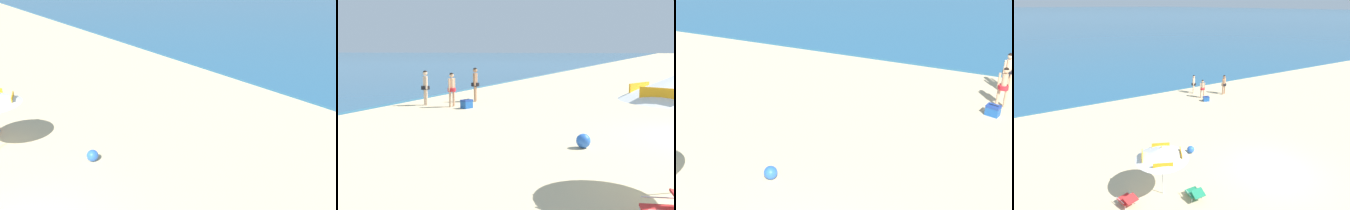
# 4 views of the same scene
# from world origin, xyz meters

# --- Properties ---
(ground_plane) EXTENTS (800.00, 800.00, 0.00)m
(ground_plane) POSITION_xyz_m (0.00, 0.00, 0.00)
(ground_plane) COLOR #D1BA8E
(ocean_water) EXTENTS (800.00, 800.00, 0.10)m
(ocean_water) POSITION_xyz_m (0.00, 413.64, 0.05)
(ocean_water) COLOR #285B7F
(ocean_water) RESTS_ON ground
(beach_umbrella_striped_main) EXTENTS (2.21, 2.20, 2.27)m
(beach_umbrella_striped_main) POSITION_xyz_m (-5.32, 1.11, 1.97)
(beach_umbrella_striped_main) COLOR silver
(beach_umbrella_striped_main) RESTS_ON ground
(lounge_chair_under_umbrella) EXTENTS (0.73, 0.95, 0.49)m
(lounge_chair_under_umbrella) POSITION_xyz_m (-6.84, 1.18, 0.28)
(lounge_chair_under_umbrella) COLOR red
(lounge_chair_under_umbrella) RESTS_ON ground
(lounge_chair_beside_umbrella) EXTENTS (0.60, 0.89, 0.51)m
(lounge_chair_beside_umbrella) POSITION_xyz_m (-4.30, 0.17, 0.28)
(lounge_chair_beside_umbrella) COLOR #1E7F56
(lounge_chair_beside_umbrella) RESTS_ON ground
(person_standing_near_shore) EXTENTS (0.47, 0.39, 1.59)m
(person_standing_near_shore) POSITION_xyz_m (3.16, 10.68, 0.92)
(person_standing_near_shore) COLOR #D8A87F
(person_standing_near_shore) RESTS_ON ground
(person_standing_beside) EXTENTS (0.41, 0.41, 1.66)m
(person_standing_beside) POSITION_xyz_m (3.21, 12.15, 0.96)
(person_standing_beside) COLOR beige
(person_standing_beside) RESTS_ON ground
(person_wading_in) EXTENTS (0.49, 0.42, 1.73)m
(person_wading_in) POSITION_xyz_m (5.38, 10.58, 1.00)
(person_wading_in) COLOR tan
(person_wading_in) RESTS_ON ground
(cooler_box) EXTENTS (0.57, 0.48, 0.43)m
(cooler_box) POSITION_xyz_m (2.96, 9.80, 0.20)
(cooler_box) COLOR #1E56A8
(cooler_box) RESTS_ON ground
(beach_ball) EXTENTS (0.39, 0.39, 0.39)m
(beach_ball) POSITION_xyz_m (-2.53, 3.38, 0.20)
(beach_ball) COLOR blue
(beach_ball) RESTS_ON ground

